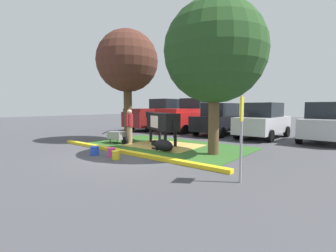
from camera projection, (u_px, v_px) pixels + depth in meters
ground_plane at (132, 156)px, 8.69m from camera, size 80.00×80.00×0.00m
grass_island at (165, 146)px, 10.85m from camera, size 7.43×4.36×0.02m
curb_yellow at (126, 152)px, 9.05m from camera, size 8.63×0.24×0.12m
hay_bedding at (164, 145)px, 10.83m from camera, size 3.37×2.64×0.04m
shade_tree_left at (127, 62)px, 12.28m from camera, size 3.20×3.20×5.77m
shade_tree_right at (215, 52)px, 8.57m from camera, size 3.74×3.74×5.67m
cow_holstein at (161, 122)px, 11.16m from camera, size 2.96×1.71×1.54m
calf_lying at (163, 145)px, 9.54m from camera, size 1.33×0.72×0.48m
person_handler at (130, 126)px, 11.24m from camera, size 0.34×0.52×1.67m
wheelbarrow at (118, 136)px, 11.50m from camera, size 1.60×0.63×0.63m
parking_sign at (242, 123)px, 5.49m from camera, size 0.16×0.43×2.03m
bucket_blue at (95, 151)px, 8.75m from camera, size 0.34×0.34×0.33m
bucket_pink at (111, 152)px, 8.51m from camera, size 0.29×0.29×0.32m
bucket_yellow at (116, 155)px, 8.03m from camera, size 0.28×0.28×0.30m
pickup_truck_maroon at (158, 115)px, 18.69m from camera, size 2.37×5.47×2.42m
pickup_truck_black at (189, 116)px, 17.32m from camera, size 2.37×5.47×2.42m
hatchback_white at (220, 119)px, 15.15m from camera, size 2.15×4.46×2.02m
sedan_silver at (263, 121)px, 13.48m from camera, size 2.15×4.46×2.02m
sedan_red at (327, 123)px, 11.91m from camera, size 2.15×4.46×2.02m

